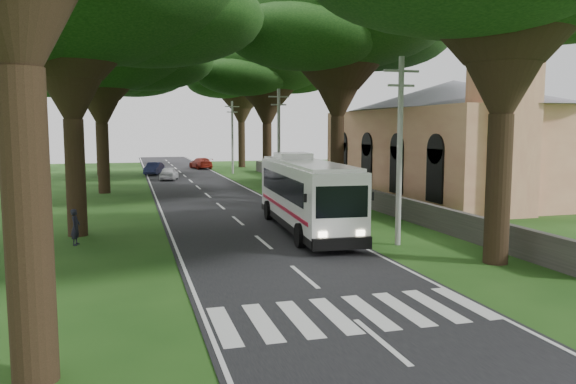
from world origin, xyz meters
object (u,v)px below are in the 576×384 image
(church, at_px, (454,130))
(pole_near, at_px, (400,148))
(coach_bus, at_px, (306,193))
(pole_mid, at_px, (279,139))
(distant_car_a, at_px, (169,173))
(distant_car_b, at_px, (154,168))
(pole_far, at_px, (232,136))
(pedestrian, at_px, (76,227))
(distant_car_c, at_px, (201,163))

(church, bearing_deg, pole_near, -128.50)
(coach_bus, bearing_deg, pole_mid, 83.43)
(distant_car_a, bearing_deg, pole_mid, 129.89)
(pole_near, height_order, distant_car_a, pole_near)
(church, xyz_separation_m, distant_car_b, (-20.86, 25.40, -4.23))
(church, height_order, pole_far, church)
(church, relative_size, pole_mid, 3.00)
(pole_far, height_order, pedestrian, pole_far)
(distant_car_c, bearing_deg, church, 103.89)
(coach_bus, xyz_separation_m, distant_car_b, (-5.70, 36.57, -1.16))
(church, height_order, distant_car_a, church)
(pole_mid, relative_size, distant_car_a, 2.13)
(distant_car_a, xyz_separation_m, distant_car_c, (4.90, 14.73, 0.04))
(distant_car_a, relative_size, pedestrian, 2.40)
(pole_near, xyz_separation_m, distant_car_b, (-8.50, 40.95, -3.50))
(church, bearing_deg, pole_far, 116.82)
(church, bearing_deg, coach_bus, -143.61)
(distant_car_b, bearing_deg, church, -34.08)
(pole_near, distance_m, coach_bus, 5.69)
(coach_bus, height_order, pedestrian, coach_bus)
(pole_far, relative_size, distant_car_b, 2.02)
(pedestrian, bearing_deg, pole_near, -92.18)
(distant_car_a, height_order, distant_car_c, distant_car_c)
(pole_near, xyz_separation_m, pole_far, (0.00, 40.00, 0.00))
(church, height_order, pedestrian, church)
(pole_mid, bearing_deg, pedestrian, -129.50)
(distant_car_a, bearing_deg, distant_car_b, -70.06)
(pole_near, distance_m, distant_car_c, 48.54)
(pole_mid, xyz_separation_m, distant_car_c, (-2.50, 28.35, -3.47))
(pole_near, height_order, pedestrian, pole_near)
(church, relative_size, distant_car_b, 6.05)
(distant_car_a, relative_size, distant_car_b, 0.95)
(pole_far, xyz_separation_m, distant_car_c, (-2.50, 8.35, -3.47))
(pole_near, height_order, pole_mid, same)
(pedestrian, bearing_deg, distant_car_b, 5.97)
(distant_car_c, relative_size, pedestrian, 2.99)
(distant_car_b, bearing_deg, pole_far, 10.18)
(pole_mid, xyz_separation_m, distant_car_a, (-7.40, 13.62, -3.51))
(distant_car_a, relative_size, distant_car_c, 0.80)
(distant_car_a, xyz_separation_m, distant_car_b, (-1.10, 7.32, 0.01))
(pole_near, distance_m, distant_car_a, 34.60)
(distant_car_b, distance_m, distant_car_c, 9.53)
(pole_mid, relative_size, distant_car_b, 2.02)
(distant_car_c, bearing_deg, distant_car_b, 40.51)
(pole_far, distance_m, distant_car_a, 10.38)
(pole_mid, xyz_separation_m, pedestrian, (-13.40, -16.25, -3.40))
(distant_car_b, distance_m, pedestrian, 37.51)
(pole_mid, xyz_separation_m, distant_car_b, (-8.50, 20.95, -3.50))
(coach_bus, relative_size, distant_car_c, 2.50)
(distant_car_c, bearing_deg, coach_bus, 79.13)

